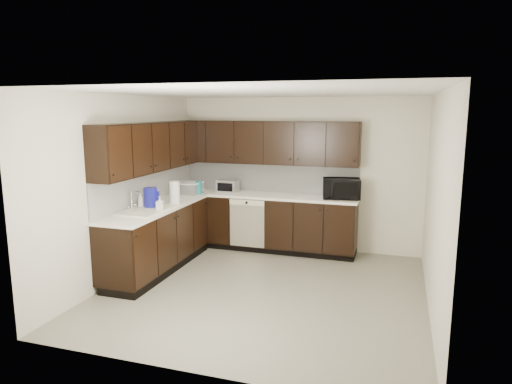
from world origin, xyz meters
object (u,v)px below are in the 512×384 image
sink (146,215)px  storage_bin (187,188)px  microwave (341,189)px  toaster_oven (228,186)px  blue_pitcher (151,198)px

sink → storage_bin: 1.37m
sink → microwave: size_ratio=1.46×
microwave → sink: bearing=-156.0°
sink → storage_bin: sink is taller
microwave → toaster_oven: bearing=169.2°
storage_bin → blue_pitcher: blue_pitcher is taller
toaster_oven → storage_bin: bearing=-148.7°
blue_pitcher → microwave: bearing=28.4°
microwave → storage_bin: (-2.48, -0.32, -0.06)m
storage_bin → sink: bearing=-88.1°
blue_pitcher → sink: bearing=-90.1°
toaster_oven → blue_pitcher: 1.62m
toaster_oven → blue_pitcher: (-0.56, -1.52, 0.04)m
microwave → toaster_oven: 1.88m
microwave → storage_bin: microwave is taller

